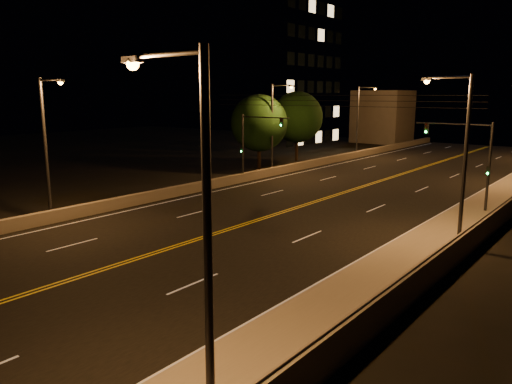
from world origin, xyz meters
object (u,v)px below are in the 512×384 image
Objects in this scene: streetlight_0 at (198,225)px; traffic_signal_left at (251,140)px; building_tower at (246,52)px; streetlight_4 at (47,140)px; traffic_signal_right at (474,156)px; streetlight_6 at (360,116)px; streetlight_5 at (275,123)px; tree_0 at (259,123)px; streetlight_1 at (460,150)px; tree_1 at (297,117)px.

streetlight_0 reaches higher than traffic_signal_left.
streetlight_4 is at bearing -65.84° from building_tower.
streetlight_6 is at bearing 130.43° from traffic_signal_right.
streetlight_5 is 1.12× the size of tree_0.
streetlight_5 is at bearing 102.52° from traffic_signal_left.
tree_0 is (-2.66, 0.99, -0.15)m from streetlight_5.
streetlight_1 and streetlight_5 have the same top height.
tree_1 is at bearing 120.92° from streetlight_0.
tree_0 is at bearing 159.60° from streetlight_5.
building_tower is at bearing 147.96° from traffic_signal_right.
streetlight_4 reaches higher than tree_1.
streetlight_4 is 1.00× the size of streetlight_5.
traffic_signal_right is at bearing -32.59° from tree_1.
tree_1 is at bearing 136.84° from streetlight_1.
traffic_signal_right is 1.00× the size of traffic_signal_left.
streetlight_6 is 1.12× the size of tree_0.
streetlight_4 is at bearing -90.00° from streetlight_6.
streetlight_6 reaches higher than tree_0.
streetlight_0 is 1.00× the size of streetlight_6.
tree_0 is at bearing -80.63° from tree_1.
streetlight_1 is at bearing -23.00° from traffic_signal_left.
building_tower is at bearing 134.72° from streetlight_5.
streetlight_6 is at bearing 123.81° from streetlight_1.
tree_0 is (-2.66, -17.37, -0.15)m from streetlight_6.
building_tower reaches higher than traffic_signal_left.
streetlight_5 is 5.29m from traffic_signal_left.
traffic_signal_right is (-1.51, 27.40, -1.26)m from streetlight_0.
streetlight_0 is at bearing -51.87° from building_tower.
building_tower is at bearing 131.97° from tree_0.
streetlight_6 is 23.44m from traffic_signal_left.
traffic_signal_left is (-20.31, 8.62, -1.26)m from streetlight_1.
building_tower is 26.55m from tree_0.
building_tower is at bearing 129.80° from traffic_signal_left.
building_tower reaches higher than traffic_signal_right.
streetlight_5 is 28.92m from building_tower.
streetlight_4 is at bearing -155.04° from streetlight_1.
streetlight_6 reaches higher than traffic_signal_left.
streetlight_0 is 1.08× the size of tree_1.
streetlight_0 and streetlight_1 have the same top height.
building_tower is (-40.80, 51.98, 8.86)m from streetlight_0.
streetlight_0 is at bearing -86.84° from traffic_signal_right.
streetlight_1 is 8.84m from traffic_signal_right.
streetlight_4 reaches higher than traffic_signal_right.
streetlight_4 is 1.45× the size of traffic_signal_right.
tree_1 is at bearing 99.37° from tree_0.
tree_1 is (-24.13, 15.43, 1.32)m from traffic_signal_right.
tree_0 is at bearing 165.09° from traffic_signal_right.
streetlight_5 is (-21.43, 32.41, 0.00)m from streetlight_0.
tree_0 is 0.96× the size of tree_1.
streetlight_0 is 18.77m from streetlight_1.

